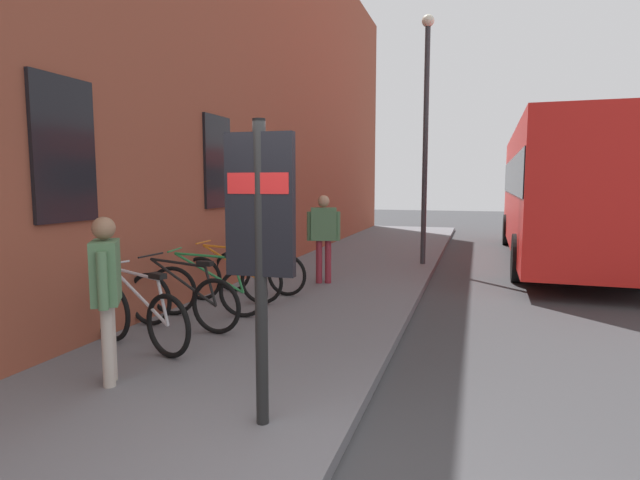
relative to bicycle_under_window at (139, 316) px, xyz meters
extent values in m
plane|color=#38383A|center=(3.75, -3.78, -0.51)|extent=(60.00, 60.00, 0.00)
cube|color=slate|center=(5.75, -1.03, -0.45)|extent=(24.00, 3.50, 0.12)
cube|color=brown|center=(6.75, 1.02, 3.86)|extent=(22.00, 0.60, 8.74)
cube|color=black|center=(-0.25, 0.70, 1.89)|extent=(0.90, 0.06, 1.60)
cube|color=black|center=(3.25, 0.70, 1.89)|extent=(0.90, 0.06, 1.60)
cube|color=black|center=(6.75, 0.70, 1.89)|extent=(0.90, 0.06, 1.60)
torus|color=black|center=(0.16, 0.51, -0.03)|extent=(0.27, 0.70, 0.72)
torus|color=black|center=(-0.16, -0.49, -0.03)|extent=(0.27, 0.70, 0.72)
cylinder|color=silver|center=(0.00, -0.02, 0.25)|extent=(0.34, 0.98, 0.58)
cylinder|color=silver|center=(0.02, 0.06, 0.50)|extent=(0.29, 0.82, 0.09)
cylinder|color=silver|center=(-0.13, -0.42, 0.22)|extent=(0.09, 0.19, 0.51)
cube|color=black|center=(-0.11, -0.35, 0.51)|extent=(0.16, 0.22, 0.06)
cylinder|color=silver|center=(0.15, 0.46, 0.57)|extent=(0.46, 0.17, 0.02)
torus|color=black|center=(0.89, 0.49, -0.03)|extent=(0.12, 0.72, 0.72)
torus|color=black|center=(0.81, -0.56, -0.03)|extent=(0.12, 0.72, 0.72)
cylinder|color=black|center=(0.85, -0.06, 0.25)|extent=(0.12, 1.02, 0.58)
cylinder|color=black|center=(0.85, 0.02, 0.50)|extent=(0.11, 0.85, 0.09)
cylinder|color=black|center=(0.81, -0.48, 0.22)|extent=(0.05, 0.19, 0.51)
cube|color=black|center=(0.82, -0.41, 0.51)|extent=(0.12, 0.21, 0.06)
cylinder|color=black|center=(0.89, 0.44, 0.57)|extent=(0.48, 0.06, 0.02)
torus|color=black|center=(1.45, 0.49, -0.03)|extent=(0.19, 0.72, 0.72)
torus|color=black|center=(1.64, -0.54, -0.03)|extent=(0.19, 0.72, 0.72)
cylinder|color=#267F3F|center=(1.55, -0.05, 0.25)|extent=(0.22, 1.01, 0.58)
cylinder|color=#267F3F|center=(1.53, 0.03, 0.50)|extent=(0.19, 0.84, 0.09)
cylinder|color=#267F3F|center=(1.62, -0.47, 0.22)|extent=(0.07, 0.19, 0.51)
cube|color=black|center=(1.61, -0.39, 0.51)|extent=(0.13, 0.21, 0.06)
cylinder|color=#267F3F|center=(1.46, 0.44, 0.57)|extent=(0.48, 0.11, 0.02)
torus|color=black|center=(2.43, 0.59, -0.03)|extent=(0.09, 0.72, 0.72)
torus|color=black|center=(2.47, -0.46, -0.03)|extent=(0.09, 0.72, 0.72)
cylinder|color=orange|center=(2.45, 0.04, 0.25)|extent=(0.07, 1.02, 0.58)
cylinder|color=orange|center=(2.45, 0.12, 0.50)|extent=(0.07, 0.85, 0.09)
cylinder|color=orange|center=(2.47, -0.38, 0.22)|extent=(0.04, 0.19, 0.51)
cube|color=black|center=(2.46, -0.31, 0.51)|extent=(0.11, 0.20, 0.06)
cylinder|color=orange|center=(2.43, 0.54, 0.57)|extent=(0.48, 0.04, 0.02)
torus|color=black|center=(3.20, 0.42, -0.03)|extent=(0.10, 0.72, 0.72)
torus|color=black|center=(3.14, -0.63, -0.03)|extent=(0.10, 0.72, 0.72)
cylinder|color=#B21E1E|center=(3.17, -0.13, 0.25)|extent=(0.09, 1.02, 0.58)
cylinder|color=#B21E1E|center=(3.17, -0.05, 0.50)|extent=(0.08, 0.85, 0.09)
cylinder|color=#B21E1E|center=(3.14, -0.55, 0.22)|extent=(0.05, 0.19, 0.51)
cube|color=black|center=(3.15, -0.48, 0.51)|extent=(0.11, 0.20, 0.06)
cylinder|color=#B21E1E|center=(3.19, 0.37, 0.57)|extent=(0.48, 0.05, 0.02)
cylinder|color=black|center=(-1.28, -2.10, 0.81)|extent=(0.10, 0.10, 2.40)
cube|color=black|center=(-1.28, -2.10, 1.36)|extent=(0.10, 0.55, 1.10)
cube|color=red|center=(-1.28, -2.10, 1.53)|extent=(0.10, 0.50, 0.16)
cube|color=red|center=(9.60, -5.78, 1.34)|extent=(10.54, 2.69, 3.00)
cube|color=black|center=(9.60, -5.78, 1.70)|extent=(10.34, 2.73, 0.90)
cylinder|color=black|center=(6.26, -4.52, -0.01)|extent=(1.00, 0.27, 1.00)
cylinder|color=black|center=(12.93, -7.05, -0.01)|extent=(1.00, 0.27, 1.00)
cylinder|color=black|center=(12.98, -4.65, -0.01)|extent=(1.00, 0.27, 1.00)
cylinder|color=maroon|center=(4.37, -0.82, 0.02)|extent=(0.12, 0.12, 0.83)
cylinder|color=maroon|center=(4.43, -0.99, 0.02)|extent=(0.12, 0.12, 0.83)
cube|color=#4C724C|center=(4.40, -0.91, 0.75)|extent=(0.38, 0.53, 0.62)
sphere|color=tan|center=(4.40, -0.91, 1.18)|extent=(0.22, 0.22, 0.22)
cylinder|color=#4C724C|center=(4.32, -0.65, 0.71)|extent=(0.10, 0.10, 0.55)
cylinder|color=#4C724C|center=(4.48, -1.16, 0.71)|extent=(0.10, 0.10, 0.55)
cylinder|color=#B2A599|center=(-0.88, -0.32, 0.01)|extent=(0.12, 0.12, 0.79)
cylinder|color=#B2A599|center=(-1.02, -0.41, 0.01)|extent=(0.12, 0.12, 0.79)
cube|color=#4C724C|center=(-0.95, -0.37, 0.70)|extent=(0.51, 0.45, 0.59)
sphere|color=#8C664C|center=(-0.95, -0.37, 1.11)|extent=(0.21, 0.21, 0.21)
cylinder|color=#4C724C|center=(-0.73, -0.23, 0.66)|extent=(0.09, 0.09, 0.53)
cylinder|color=#4C724C|center=(-1.17, -0.51, 0.66)|extent=(0.09, 0.09, 0.53)
cylinder|color=#333338|center=(7.37, -2.48, 2.33)|extent=(0.12, 0.12, 5.45)
sphere|color=silver|center=(7.37, -2.48, 5.18)|extent=(0.28, 0.28, 0.28)
camera|label=1|loc=(-4.90, -3.69, 1.53)|focal=28.79mm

